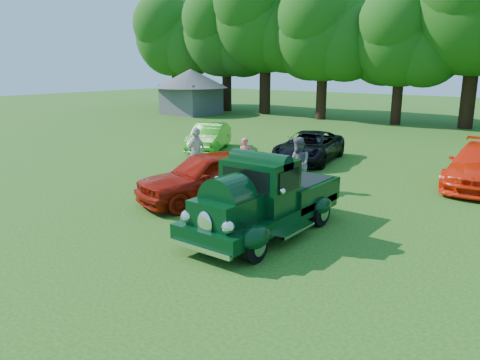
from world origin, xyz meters
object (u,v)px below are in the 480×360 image
Objects in this scene: back_car_black at (309,147)px; spectator_grey at (298,165)px; gazebo at (191,87)px; hero_pickup at (265,201)px; back_car_lime at (209,137)px; red_convertible at (209,176)px; spectator_white at (196,152)px; spectator_pink at (245,157)px.

spectator_grey is (2.18, -4.71, 0.26)m from back_car_black.
back_car_black is 22.13m from gazebo.
hero_pickup reaches higher than back_car_black.
hero_pickup reaches higher than back_car_lime.
gazebo is at bearing 135.52° from back_car_black.
spectator_white reaches higher than red_convertible.
spectator_white is at bearing 147.59° from hero_pickup.
hero_pickup is at bearing -30.93° from spectator_grey.
red_convertible is (-3.10, 1.38, -0.06)m from hero_pickup.
gazebo reaches higher than spectator_pink.
gazebo reaches higher than back_car_lime.
back_car_lime is 5.44m from back_car_black.
back_car_lime is 2.21× the size of spectator_grey.
red_convertible is 0.73× the size of gazebo.
hero_pickup is 12.20m from back_car_lime.
spectator_pink is at bearing -42.03° from gazebo.
back_car_black is (-3.62, 8.81, -0.19)m from hero_pickup.
back_car_lime is 2.17× the size of spectator_white.
red_convertible reaches higher than spectator_pink.
red_convertible is 3.19m from spectator_grey.
red_convertible is 1.14× the size of back_car_lime.
back_car_lime is 6.01m from spectator_pink.
red_convertible is 9.04m from back_car_lime.
hero_pickup is at bearing -5.77° from red_convertible.
back_car_lime is 18.27m from gazebo.
spectator_pink is 24.21m from gazebo.
back_car_lime is at bearing 30.45° from spectator_white.
red_convertible is at bearing -81.77° from spectator_grey.
back_car_lime is 0.86× the size of back_car_black.
gazebo is (-20.64, 16.79, 1.47)m from spectator_grey.
spectator_pink reaches higher than back_car_lime.
spectator_pink is (-1.03, 3.34, -0.04)m from red_convertible.
spectator_pink is 0.80× the size of spectator_white.
back_car_black is 2.53× the size of spectator_white.
spectator_pink is at bearing -59.69° from spectator_white.
hero_pickup is 2.65× the size of spectator_white.
spectator_white reaches higher than back_car_lime.
red_convertible is at bearing -136.32° from spectator_white.
red_convertible is 2.46× the size of spectator_white.
back_car_lime is at bearing 137.68° from hero_pickup.
back_car_black is at bearing 112.32° from hero_pickup.
hero_pickup is 2.71× the size of spectator_grey.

